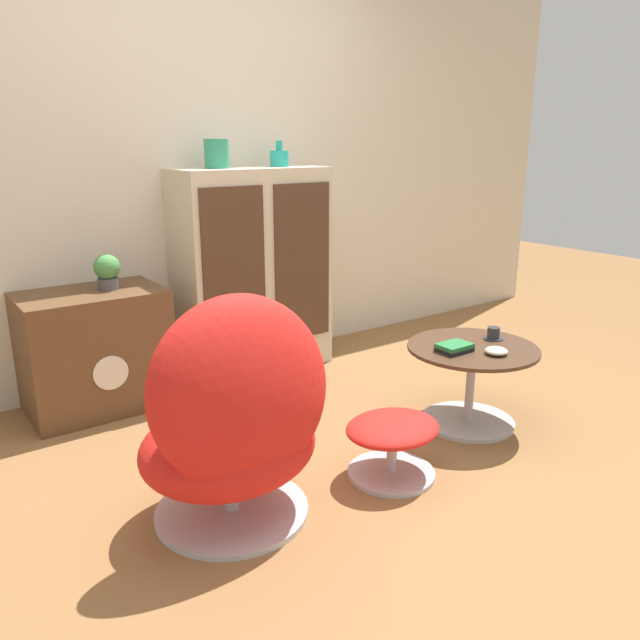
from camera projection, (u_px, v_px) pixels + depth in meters
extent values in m
plane|color=olive|center=(352.00, 467.00, 2.77)|extent=(12.00, 12.00, 0.00)
cube|color=beige|center=(185.00, 158.00, 3.65)|extent=(6.40, 0.06, 2.60)
cube|color=beige|center=(252.00, 272.00, 3.82)|extent=(0.93, 0.40, 1.24)
cube|color=#472D1E|center=(235.00, 272.00, 3.51)|extent=(0.39, 0.01, 0.95)
cube|color=#472D1E|center=(303.00, 263.00, 3.78)|extent=(0.39, 0.01, 0.95)
cube|color=brown|center=(95.00, 351.00, 3.32)|extent=(0.72, 0.48, 0.64)
cylinder|color=beige|center=(111.00, 373.00, 3.14)|extent=(0.18, 0.01, 0.18)
cylinder|color=#B7B7BC|center=(232.00, 510.00, 2.43)|extent=(0.59, 0.59, 0.02)
cylinder|color=#B7B7BC|center=(231.00, 496.00, 2.41)|extent=(0.06, 0.06, 0.10)
ellipsoid|color=red|center=(229.00, 446.00, 2.35)|extent=(0.70, 0.60, 0.32)
ellipsoid|color=red|center=(242.00, 391.00, 2.18)|extent=(0.70, 0.45, 0.73)
cylinder|color=#B7B7BC|center=(391.00, 473.00, 2.71)|extent=(0.38, 0.38, 0.02)
cylinder|color=#B7B7BC|center=(392.00, 454.00, 2.68)|extent=(0.04, 0.04, 0.16)
ellipsoid|color=red|center=(393.00, 428.00, 2.65)|extent=(0.42, 0.36, 0.09)
cylinder|color=#B7B7BC|center=(468.00, 421.00, 3.21)|extent=(0.47, 0.47, 0.02)
cylinder|color=#B7B7BC|center=(470.00, 385.00, 3.15)|extent=(0.04, 0.04, 0.38)
cylinder|color=#472D1E|center=(473.00, 348.00, 3.10)|extent=(0.65, 0.65, 0.02)
cylinder|color=#2D8E6B|center=(217.00, 154.00, 3.51)|extent=(0.14, 0.14, 0.16)
cylinder|color=teal|center=(279.00, 159.00, 3.76)|extent=(0.11, 0.11, 0.09)
cylinder|color=teal|center=(279.00, 146.00, 3.73)|extent=(0.04, 0.04, 0.06)
cylinder|color=#4C4C51|center=(108.00, 283.00, 3.28)|extent=(0.11, 0.11, 0.06)
sphere|color=#478E47|center=(107.00, 267.00, 3.25)|extent=(0.14, 0.14, 0.14)
cylinder|color=#2D2D33|center=(493.00, 338.00, 3.21)|extent=(0.10, 0.10, 0.01)
cylinder|color=#2D2D33|center=(493.00, 333.00, 3.20)|extent=(0.06, 0.06, 0.06)
cube|color=black|center=(454.00, 349.00, 3.02)|extent=(0.16, 0.12, 0.02)
cube|color=#237038|center=(454.00, 346.00, 3.01)|extent=(0.16, 0.12, 0.02)
ellipsoid|color=beige|center=(496.00, 351.00, 2.97)|extent=(0.11, 0.11, 0.04)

